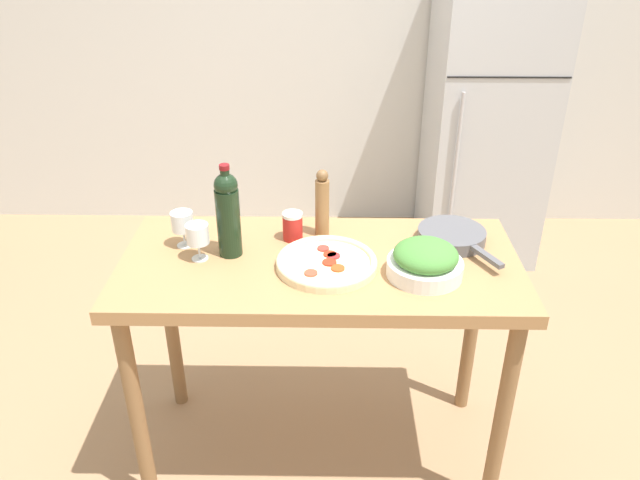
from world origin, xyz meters
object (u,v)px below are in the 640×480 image
object	(u,v)px
wine_glass_near	(197,236)
wine_glass_far	(182,223)
salad_bowl	(425,261)
homemade_pizza	(327,263)
pepper_mill	(322,204)
wine_bottle	(228,213)
refrigerator	(486,123)
salt_canister	(293,226)
cast_iron_skillet	(452,235)

from	to	relation	value
wine_glass_near	wine_glass_far	bearing A→B (deg)	127.01
salad_bowl	homemade_pizza	xyz separation A→B (m)	(-0.32, 0.05, -0.04)
pepper_mill	salad_bowl	distance (m)	0.44
wine_bottle	pepper_mill	bearing A→B (deg)	24.78
wine_glass_far	salad_bowl	world-z (taller)	wine_glass_far
refrigerator	wine_bottle	bearing A→B (deg)	-126.64
homemade_pizza	wine_bottle	bearing A→B (deg)	165.94
salad_bowl	homemade_pizza	bearing A→B (deg)	171.74
refrigerator	salad_bowl	bearing A→B (deg)	-108.40
homemade_pizza	salt_canister	distance (m)	0.23
wine_bottle	salad_bowl	bearing A→B (deg)	-11.25
wine_glass_far	salad_bowl	distance (m)	0.85
wine_glass_far	homemade_pizza	distance (m)	0.53
wine_glass_near	salad_bowl	size ratio (longest dim) A/B	0.53
wine_bottle	salt_canister	size ratio (longest dim) A/B	3.19
refrigerator	wine_glass_near	xyz separation A→B (m)	(-1.36, -1.74, 0.17)
refrigerator	cast_iron_skillet	world-z (taller)	refrigerator
wine_bottle	wine_glass_far	distance (m)	0.19
wine_glass_near	wine_glass_far	world-z (taller)	same
wine_glass_far	pepper_mill	bearing A→B (deg)	10.78
wine_glass_far	pepper_mill	xyz separation A→B (m)	(0.49, 0.09, 0.03)
wine_glass_near	wine_glass_far	xyz separation A→B (m)	(-0.07, 0.09, 0.00)
wine_glass_far	homemade_pizza	size ratio (longest dim) A/B	0.39
wine_bottle	wine_glass_near	distance (m)	0.13
wine_bottle	pepper_mill	size ratio (longest dim) A/B	1.30
refrigerator	wine_bottle	world-z (taller)	refrigerator
pepper_mill	homemade_pizza	xyz separation A→B (m)	(0.02, -0.23, -0.11)
salt_canister	cast_iron_skillet	size ratio (longest dim) A/B	0.29
pepper_mill	cast_iron_skillet	xyz separation A→B (m)	(0.47, -0.05, -0.10)
wine_glass_near	pepper_mill	world-z (taller)	pepper_mill
refrigerator	salt_canister	xyz separation A→B (m)	(-1.05, -1.59, 0.13)
refrigerator	wine_bottle	xyz separation A→B (m)	(-1.26, -1.70, 0.24)
wine_glass_far	pepper_mill	size ratio (longest dim) A/B	0.52
refrigerator	wine_glass_near	bearing A→B (deg)	-128.11
pepper_mill	salad_bowl	xyz separation A→B (m)	(0.34, -0.28, -0.07)
refrigerator	salad_bowl	size ratio (longest dim) A/B	6.53
wine_glass_near	homemade_pizza	distance (m)	0.44
homemade_pizza	salt_canister	bearing A→B (deg)	122.58
refrigerator	wine_bottle	distance (m)	2.13
salt_canister	refrigerator	bearing A→B (deg)	56.45
refrigerator	wine_glass_far	bearing A→B (deg)	-131.09
homemade_pizza	cast_iron_skillet	size ratio (longest dim) A/B	0.93
wine_bottle	salad_bowl	distance (m)	0.67
salad_bowl	pepper_mill	bearing A→B (deg)	140.84
salad_bowl	cast_iron_skillet	size ratio (longest dim) A/B	0.68
homemade_pizza	cast_iron_skillet	world-z (taller)	cast_iron_skillet
wine_bottle	wine_glass_far	size ratio (longest dim) A/B	2.52
homemade_pizza	cast_iron_skillet	xyz separation A→B (m)	(0.45, 0.18, 0.01)
wine_glass_near	salad_bowl	bearing A→B (deg)	-6.74
wine_glass_near	pepper_mill	bearing A→B (deg)	24.10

